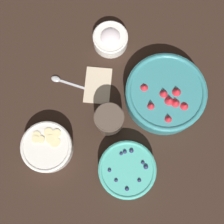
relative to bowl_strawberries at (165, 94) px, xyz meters
The scene contains 8 objects.
ground_plane 0.13m from the bowl_strawberries, 146.52° to the left, with size 4.00×4.00×0.00m, color black.
bowl_strawberries is the anchor object (origin of this frame).
bowl_blueberries 0.28m from the bowl_strawberries, behind, with size 0.18×0.18×0.06m.
bowl_bananas 0.43m from the bowl_strawberries, 145.39° to the left, with size 0.16×0.16×0.06m.
bowl_cream 0.27m from the bowl_strawberries, 73.13° to the left, with size 0.12×0.12×0.06m.
jar_chocolate 0.21m from the bowl_strawberries, 145.97° to the left, with size 0.10×0.10×0.10m.
napkin 0.23m from the bowl_strawberries, 110.51° to the left, with size 0.16×0.14×0.01m.
spoon 0.36m from the bowl_strawberries, 111.88° to the left, with size 0.05×0.14×0.01m.
Camera 1 is at (-0.22, -0.06, 1.04)m, focal length 50.00 mm.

